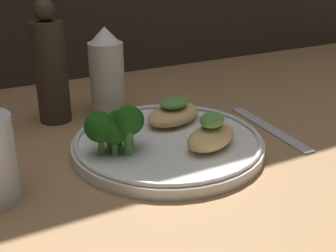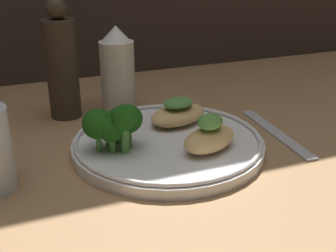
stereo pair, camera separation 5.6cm
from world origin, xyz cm
name	(u,v)px [view 1 (the left image)]	position (x,y,z in cm)	size (l,w,h in cm)	color
ground_plane	(168,152)	(0.00, 0.00, -0.50)	(180.00, 180.00, 1.00)	#936D47
plate	(168,142)	(0.00, 0.00, 0.99)	(25.70, 25.70, 2.00)	white
grilled_meat_front	(211,135)	(3.81, -4.63, 3.19)	(9.44, 7.73, 4.78)	tan
grilled_meat_middle	(174,113)	(3.63, 5.12, 2.87)	(11.06, 9.25, 3.72)	tan
broccoli_bunch	(116,125)	(-7.34, -0.15, 5.04)	(7.71, 6.13, 6.36)	#569942
sauce_bottle	(107,72)	(-1.94, 17.49, 6.68)	(5.61, 5.61, 13.97)	silver
pepper_grinder	(51,68)	(-10.77, 17.49, 8.45)	(4.90, 4.90, 18.59)	#382D23
fork	(269,127)	(16.62, -1.08, 0.30)	(3.14, 18.21, 0.60)	#B2B2B7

